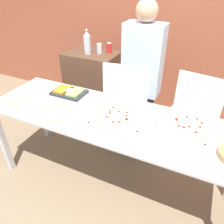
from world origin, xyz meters
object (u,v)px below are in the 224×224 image
(paper_plate_front_right, at_px, (17,101))
(person_guest_plaid, at_px, (141,85))
(veggie_tray, at_px, (69,92))
(soda_can_colored, at_px, (109,48))
(paper_plate_front_center, at_px, (57,118))
(paper_plate_front_left, at_px, (50,106))
(pizza_box_near_right, at_px, (190,118))
(soda_bottle, at_px, (87,42))
(pizza_box_near_left, at_px, (120,109))
(soda_can_silver, at_px, (99,48))

(paper_plate_front_right, xyz_separation_m, person_guest_plaid, (1.06, 0.77, 0.06))
(veggie_tray, distance_m, soda_can_colored, 0.83)
(paper_plate_front_center, bearing_deg, soda_can_colored, 93.30)
(paper_plate_front_right, xyz_separation_m, soda_can_colored, (0.50, 1.14, 0.30))
(paper_plate_front_left, bearing_deg, pizza_box_near_right, 11.92)
(paper_plate_front_right, distance_m, person_guest_plaid, 1.32)
(veggie_tray, relative_size, person_guest_plaid, 0.20)
(paper_plate_front_right, height_order, soda_can_colored, soda_can_colored)
(paper_plate_front_left, distance_m, person_guest_plaid, 0.99)
(paper_plate_front_right, height_order, veggie_tray, veggie_tray)
(paper_plate_front_center, distance_m, veggie_tray, 0.49)
(pizza_box_near_right, relative_size, paper_plate_front_right, 1.94)
(pizza_box_near_right, distance_m, person_guest_plaid, 0.73)
(soda_bottle, bearing_deg, soda_can_colored, 32.73)
(veggie_tray, bearing_deg, soda_can_colored, 81.60)
(paper_plate_front_left, bearing_deg, veggie_tray, 86.93)
(paper_plate_front_center, height_order, veggie_tray, veggie_tray)
(soda_bottle, bearing_deg, pizza_box_near_left, -44.64)
(pizza_box_near_left, bearing_deg, person_guest_plaid, 80.57)
(soda_can_silver, bearing_deg, paper_plate_front_center, -81.53)
(paper_plate_front_left, distance_m, soda_can_colored, 1.13)
(pizza_box_near_right, height_order, soda_can_silver, pizza_box_near_right)
(pizza_box_near_right, height_order, paper_plate_front_left, pizza_box_near_right)
(paper_plate_front_center, xyz_separation_m, veggie_tray, (-0.18, 0.45, 0.01))
(person_guest_plaid, bearing_deg, soda_bottle, -15.72)
(pizza_box_near_right, distance_m, soda_can_silver, 1.47)
(veggie_tray, relative_size, soda_can_silver, 2.88)
(pizza_box_near_left, height_order, paper_plate_front_left, pizza_box_near_left)
(pizza_box_near_left, xyz_separation_m, paper_plate_front_right, (-1.05, -0.22, -0.07))
(pizza_box_near_right, xyz_separation_m, soda_can_colored, (-1.15, 0.81, 0.23))
(pizza_box_near_left, relative_size, veggie_tray, 1.41)
(paper_plate_front_right, bearing_deg, soda_can_silver, 69.74)
(pizza_box_near_right, relative_size, veggie_tray, 1.37)
(pizza_box_near_right, bearing_deg, soda_can_silver, 159.38)
(soda_can_colored, bearing_deg, paper_plate_front_left, -96.88)
(paper_plate_front_left, xyz_separation_m, person_guest_plaid, (0.70, 0.71, 0.05))
(pizza_box_near_left, height_order, paper_plate_front_center, pizza_box_near_left)
(pizza_box_near_left, bearing_deg, veggie_tray, 158.63)
(paper_plate_front_left, relative_size, paper_plate_front_right, 0.82)
(person_guest_plaid, bearing_deg, veggie_tray, 30.32)
(pizza_box_near_left, xyz_separation_m, paper_plate_front_left, (-0.69, -0.15, -0.06))
(soda_can_silver, bearing_deg, veggie_tray, -91.03)
(soda_can_silver, bearing_deg, pizza_box_near_right, -30.39)
(paper_plate_front_right, bearing_deg, veggie_tray, 44.35)
(paper_plate_front_center, bearing_deg, pizza_box_near_left, 31.63)
(paper_plate_front_left, relative_size, soda_can_silver, 1.67)
(person_guest_plaid, bearing_deg, soda_can_silver, -24.13)
(pizza_box_near_left, relative_size, paper_plate_front_center, 2.30)
(pizza_box_near_left, bearing_deg, paper_plate_front_right, -176.60)
(paper_plate_front_center, height_order, soda_can_silver, soda_can_silver)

